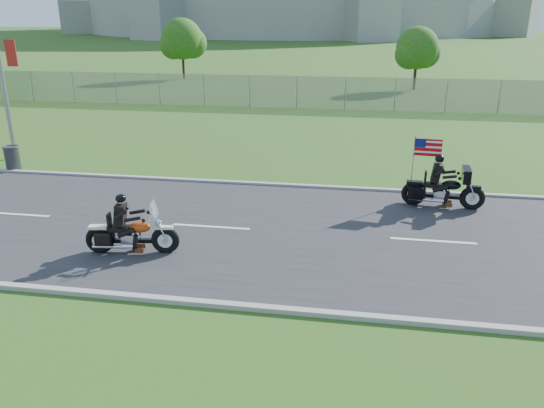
# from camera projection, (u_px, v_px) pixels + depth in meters

# --- Properties ---
(ground) EXTENTS (420.00, 420.00, 0.00)m
(ground) POSITION_uv_depth(u_px,v_px,m) (282.00, 233.00, 14.47)
(ground) COLOR #2B551A
(ground) RESTS_ON ground
(road) EXTENTS (120.00, 8.00, 0.04)m
(road) POSITION_uv_depth(u_px,v_px,m) (282.00, 232.00, 14.46)
(road) COLOR #28282B
(road) RESTS_ON ground
(curb_north) EXTENTS (120.00, 0.18, 0.12)m
(curb_north) POSITION_uv_depth(u_px,v_px,m) (299.00, 186.00, 18.21)
(curb_north) COLOR #9E9B93
(curb_north) RESTS_ON ground
(curb_south) EXTENTS (120.00, 0.18, 0.12)m
(curb_south) POSITION_uv_depth(u_px,v_px,m) (253.00, 308.00, 10.69)
(curb_south) COLOR #9E9B93
(curb_south) RESTS_ON ground
(fence) EXTENTS (60.00, 0.03, 2.00)m
(fence) POSITION_uv_depth(u_px,v_px,m) (250.00, 91.00, 33.45)
(fence) COLOR gray
(fence) RESTS_ON ground
(tree_fence_near) EXTENTS (3.52, 3.28, 4.75)m
(tree_fence_near) POSITION_uv_depth(u_px,v_px,m) (418.00, 50.00, 40.40)
(tree_fence_near) COLOR #382316
(tree_fence_near) RESTS_ON ground
(tree_fence_mid) EXTENTS (3.96, 3.69, 5.30)m
(tree_fence_mid) POSITION_uv_depth(u_px,v_px,m) (183.00, 41.00, 47.07)
(tree_fence_mid) COLOR #382316
(tree_fence_mid) RESTS_ON ground
(motorcycle_lead) EXTENTS (2.33, 0.80, 1.57)m
(motorcycle_lead) POSITION_uv_depth(u_px,v_px,m) (131.00, 235.00, 13.05)
(motorcycle_lead) COLOR black
(motorcycle_lead) RESTS_ON ground
(motorcycle_follow) EXTENTS (2.48, 0.84, 2.07)m
(motorcycle_follow) POSITION_uv_depth(u_px,v_px,m) (443.00, 190.00, 16.15)
(motorcycle_follow) COLOR black
(motorcycle_follow) RESTS_ON ground
(trash_can) EXTENTS (0.70, 0.70, 0.93)m
(trash_can) POSITION_uv_depth(u_px,v_px,m) (12.00, 159.00, 19.98)
(trash_can) COLOR #37383C
(trash_can) RESTS_ON ground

